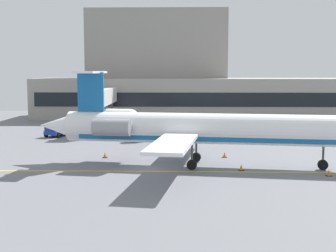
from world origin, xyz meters
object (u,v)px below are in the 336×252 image
Objects in this scene: regional_jet at (202,129)px; baggage_tug at (303,134)px; pushback_tractor at (56,130)px; belt_loader at (138,133)px; fuel_tank at (117,117)px.

regional_jet is 21.04m from baggage_tug.
regional_jet is 8.53× the size of baggage_tug.
regional_jet is at bearing -129.37° from baggage_tug.
pushback_tractor is 11.84m from belt_loader.
regional_jet is 7.43× the size of pushback_tractor.
pushback_tractor is 1.21× the size of belt_loader.
fuel_tank reaches higher than baggage_tug.
regional_jet is 8.96× the size of belt_loader.
baggage_tug reaches higher than pushback_tractor.
baggage_tug is 31.96m from pushback_tractor.
fuel_tank is at bearing 151.26° from baggage_tug.
regional_jet is 17.32m from belt_loader.
fuel_tank reaches higher than pushback_tractor.
belt_loader is at bearing 115.27° from regional_jet.
belt_loader reaches higher than pushback_tractor.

